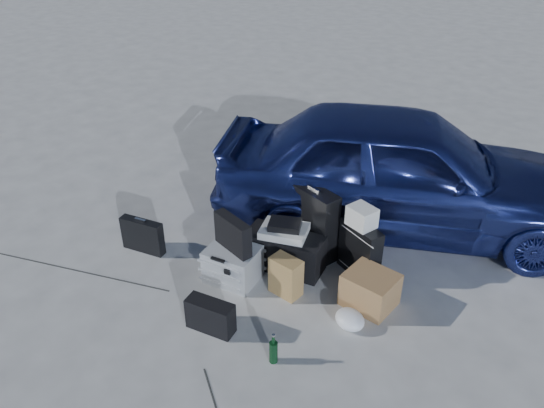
# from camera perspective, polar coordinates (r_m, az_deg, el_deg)

# --- Properties ---
(ground) EXTENTS (60.00, 60.00, 0.00)m
(ground) POSITION_cam_1_polar(r_m,az_deg,el_deg) (4.93, -3.58, -10.85)
(ground) COLOR beige
(ground) RESTS_ON ground
(car) EXTENTS (4.28, 3.13, 1.36)m
(car) POSITION_cam_1_polar(r_m,az_deg,el_deg) (5.87, 13.73, 3.65)
(car) COLOR navy
(car) RESTS_ON ground
(pelican_case) EXTENTS (0.53, 0.46, 0.35)m
(pelican_case) POSITION_cam_1_polar(r_m,az_deg,el_deg) (5.13, -4.25, -6.48)
(pelican_case) COLOR #999C9E
(pelican_case) RESTS_ON ground
(laptop_bag) EXTENTS (0.46, 0.22, 0.33)m
(laptop_bag) POSITION_cam_1_polar(r_m,az_deg,el_deg) (4.94, -4.23, -3.25)
(laptop_bag) COLOR black
(laptop_bag) RESTS_ON pelican_case
(briefcase) EXTENTS (0.48, 0.20, 0.37)m
(briefcase) POSITION_cam_1_polar(r_m,az_deg,el_deg) (5.66, -13.74, -3.32)
(briefcase) COLOR black
(briefcase) RESTS_ON ground
(suitcase_left) EXTENTS (0.61, 0.36, 0.74)m
(suitcase_left) POSITION_cam_1_polar(r_m,az_deg,el_deg) (5.39, 4.40, -1.89)
(suitcase_left) COLOR black
(suitcase_left) RESTS_ON ground
(suitcase_right) EXTENTS (0.48, 0.33, 0.55)m
(suitcase_right) POSITION_cam_1_polar(r_m,az_deg,el_deg) (5.20, 9.42, -4.90)
(suitcase_right) COLOR black
(suitcase_right) RESTS_ON ground
(white_carton) EXTENTS (0.30, 0.26, 0.20)m
(white_carton) POSITION_cam_1_polar(r_m,az_deg,el_deg) (5.00, 9.65, -1.36)
(white_carton) COLOR silver
(white_carton) RESTS_ON suitcase_right
(duffel_bag) EXTENTS (0.81, 0.46, 0.38)m
(duffel_bag) POSITION_cam_1_polar(r_m,az_deg,el_deg) (5.26, 1.40, -5.11)
(duffel_bag) COLOR black
(duffel_bag) RESTS_ON ground
(flat_box_white) EXTENTS (0.53, 0.46, 0.08)m
(flat_box_white) POSITION_cam_1_polar(r_m,az_deg,el_deg) (5.14, 1.32, -2.91)
(flat_box_white) COLOR silver
(flat_box_white) RESTS_ON duffel_bag
(flat_box_black) EXTENTS (0.37, 0.33, 0.07)m
(flat_box_black) POSITION_cam_1_polar(r_m,az_deg,el_deg) (5.10, 1.41, -2.24)
(flat_box_black) COLOR black
(flat_box_black) RESTS_ON flat_box_white
(kraft_bag) EXTENTS (0.30, 0.20, 0.39)m
(kraft_bag) POSITION_cam_1_polar(r_m,az_deg,el_deg) (4.94, 1.50, -7.80)
(kraft_bag) COLOR #A97E49
(kraft_bag) RESTS_ON ground
(cardboard_box) EXTENTS (0.46, 0.41, 0.33)m
(cardboard_box) POSITION_cam_1_polar(r_m,az_deg,el_deg) (4.92, 10.50, -9.06)
(cardboard_box) COLOR olive
(cardboard_box) RESTS_ON ground
(plastic_bag) EXTENTS (0.35, 0.32, 0.15)m
(plastic_bag) POSITION_cam_1_polar(r_m,az_deg,el_deg) (4.72, 8.37, -12.18)
(plastic_bag) COLOR white
(plastic_bag) RESTS_ON ground
(messenger_bag) EXTENTS (0.44, 0.23, 0.29)m
(messenger_bag) POSITION_cam_1_polar(r_m,az_deg,el_deg) (4.64, -6.64, -11.86)
(messenger_bag) COLOR black
(messenger_bag) RESTS_ON ground
(green_bottle) EXTENTS (0.07, 0.07, 0.28)m
(green_bottle) POSITION_cam_1_polar(r_m,az_deg,el_deg) (4.35, 0.15, -15.31)
(green_bottle) COLOR black
(green_bottle) RESTS_ON ground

